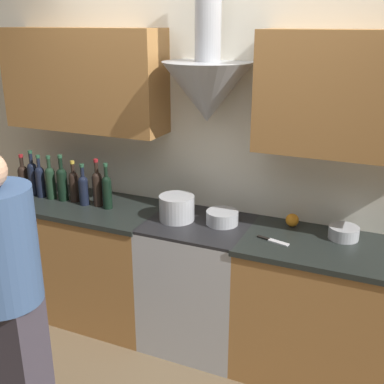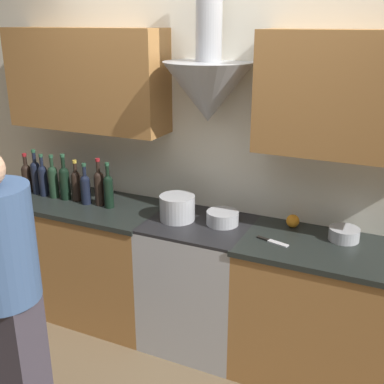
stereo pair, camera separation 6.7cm
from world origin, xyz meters
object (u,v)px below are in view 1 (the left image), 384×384
at_px(stove_range, 198,283).
at_px(person_foreground_left, 5,294).
at_px(stock_pot, 177,208).
at_px(saucepan, 344,233).
at_px(mixing_bowl, 222,218).
at_px(wine_bottle_6, 84,188).
at_px(wine_bottle_4, 62,182).
at_px(wine_bottle_3, 50,181).
at_px(wine_bottle_8, 107,190).
at_px(wine_bottle_5, 74,185).
at_px(orange_fruit, 292,220).
at_px(wine_bottle_1, 33,177).
at_px(wine_bottle_0, 23,177).
at_px(wine_bottle_2, 40,180).
at_px(wine_bottle_7, 98,187).

distance_m(stove_range, person_foreground_left, 1.36).
distance_m(stock_pot, saucepan, 1.08).
distance_m(stock_pot, mixing_bowl, 0.31).
xyz_separation_m(stove_range, wine_bottle_6, (-0.89, -0.02, 0.58)).
relative_size(wine_bottle_4, saucepan, 1.88).
relative_size(wine_bottle_3, wine_bottle_8, 1.00).
bearing_deg(wine_bottle_3, stove_range, 0.70).
bearing_deg(wine_bottle_5, wine_bottle_4, -172.35).
xyz_separation_m(stock_pot, orange_fruit, (0.74, 0.20, -0.04)).
bearing_deg(wine_bottle_8, wine_bottle_1, 178.65).
xyz_separation_m(wine_bottle_0, orange_fruit, (2.06, 0.19, -0.08)).
bearing_deg(stove_range, wine_bottle_5, 179.76).
height_order(wine_bottle_3, wine_bottle_4, wine_bottle_4).
xyz_separation_m(wine_bottle_3, wine_bottle_4, (0.10, 0.01, 0.00)).
relative_size(wine_bottle_1, wine_bottle_2, 1.07).
bearing_deg(wine_bottle_4, stove_range, 0.46).
height_order(wine_bottle_7, orange_fruit, wine_bottle_7).
relative_size(wine_bottle_6, stock_pot, 1.29).
bearing_deg(wine_bottle_2, saucepan, 3.90).
height_order(wine_bottle_3, wine_bottle_5, wine_bottle_3).
bearing_deg(saucepan, wine_bottle_1, -176.63).
height_order(stove_range, wine_bottle_6, wine_bottle_6).
bearing_deg(wine_bottle_8, saucepan, 5.35).
relative_size(wine_bottle_5, saucepan, 1.68).
xyz_separation_m(wine_bottle_0, person_foreground_left, (0.91, -1.17, -0.15)).
xyz_separation_m(mixing_bowl, orange_fruit, (0.43, 0.15, -0.00)).
bearing_deg(wine_bottle_1, stock_pot, -0.45).
xyz_separation_m(wine_bottle_1, wine_bottle_7, (0.59, 0.00, -0.00)).
xyz_separation_m(wine_bottle_7, stock_pot, (0.64, -0.01, -0.06)).
distance_m(wine_bottle_2, wine_bottle_5, 0.30).
bearing_deg(wine_bottle_6, saucepan, 5.01).
bearing_deg(wine_bottle_3, wine_bottle_6, -1.70).
bearing_deg(wine_bottle_1, wine_bottle_3, -4.68).
relative_size(wine_bottle_1, wine_bottle_4, 1.00).
bearing_deg(saucepan, wine_bottle_5, -176.08).
bearing_deg(wine_bottle_8, wine_bottle_4, 178.96).
relative_size(wine_bottle_2, wine_bottle_4, 0.94).
relative_size(wine_bottle_4, mixing_bowl, 1.64).
bearing_deg(wine_bottle_0, wine_bottle_3, -3.66).
relative_size(wine_bottle_3, person_foreground_left, 0.20).
bearing_deg(saucepan, stock_pot, -172.30).
bearing_deg(stock_pot, wine_bottle_1, 179.55).
distance_m(wine_bottle_2, wine_bottle_8, 0.60).
bearing_deg(stock_pot, wine_bottle_0, 179.45).
bearing_deg(wine_bottle_4, wine_bottle_3, -176.78).
bearing_deg(stock_pot, wine_bottle_5, 179.07).
xyz_separation_m(wine_bottle_2, mixing_bowl, (1.45, 0.06, -0.09)).
height_order(stock_pot, orange_fruit, stock_pot).
relative_size(wine_bottle_2, wine_bottle_7, 0.94).
distance_m(wine_bottle_0, wine_bottle_3, 0.28).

